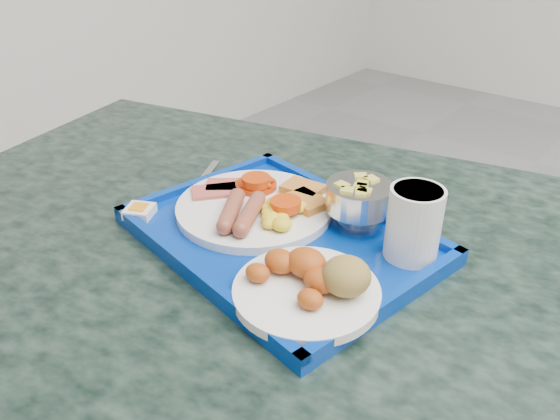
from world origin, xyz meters
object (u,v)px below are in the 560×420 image
at_px(table, 275,349).
at_px(main_plate, 258,205).
at_px(juice_cup, 414,221).
at_px(bread_plate, 313,283).
at_px(tray, 280,237).
at_px(fruit_bowl, 359,197).

height_order(table, main_plate, main_plate).
bearing_deg(juice_cup, bread_plate, -108.92).
height_order(tray, bread_plate, bread_plate).
height_order(fruit_bowl, juice_cup, juice_cup).
bearing_deg(juice_cup, table, -154.21).
bearing_deg(tray, fruit_bowl, 52.68).
distance_m(tray, bread_plate, 0.15).
bearing_deg(bread_plate, juice_cup, 71.08).
bearing_deg(bread_plate, main_plate, 149.09).
distance_m(fruit_bowl, juice_cup, 0.10).
relative_size(tray, main_plate, 1.95).
bearing_deg(table, tray, 93.45).
xyz_separation_m(table, bread_plate, (0.12, -0.07, 0.24)).
bearing_deg(fruit_bowl, tray, -127.32).
distance_m(tray, fruit_bowl, 0.13).
bearing_deg(bread_plate, table, 149.03).
bearing_deg(tray, juice_cup, 22.13).
height_order(bread_plate, fruit_bowl, fruit_bowl).
xyz_separation_m(main_plate, juice_cup, (0.24, 0.04, 0.04)).
bearing_deg(bread_plate, fruit_bowl, 104.71).
relative_size(main_plate, bread_plate, 1.33).
bearing_deg(bread_plate, tray, 144.86).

